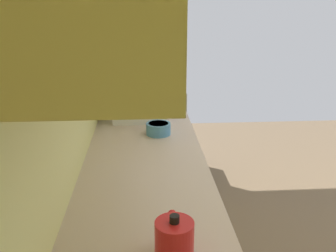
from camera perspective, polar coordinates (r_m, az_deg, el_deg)
The scene contains 5 objects.
wall_back at distance 1.82m, azimuth -15.37°, elevation 7.69°, with size 4.12×0.12×2.65m, color #E3DE86.
oven_range at distance 3.57m, azimuth -3.13°, elevation -0.70°, with size 0.67×0.68×1.08m.
microwave at distance 2.58m, azimuth -4.31°, elevation 5.02°, with size 0.53×0.35×0.29m.
bowl at distance 2.19m, azimuth -1.47°, elevation -0.31°, with size 0.14×0.14×0.07m.
kettle at distance 1.18m, azimuth 0.97°, elevation -17.00°, with size 0.16×0.12×0.15m.
Camera 1 is at (-1.75, 1.35, 1.65)m, focal length 39.92 mm.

